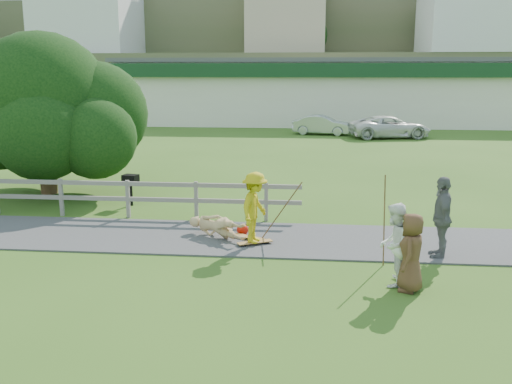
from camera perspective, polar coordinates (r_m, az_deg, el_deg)
ground at (r=13.35m, az=-8.84°, el=-6.31°), size 260.00×260.00×0.00m
path at (r=14.73m, az=-7.38°, el=-4.42°), size 34.00×3.00×0.04m
fence at (r=17.78m, az=-20.74°, el=0.07°), size 15.05×0.10×1.10m
strip_mall at (r=47.21m, az=6.79°, el=10.03°), size 32.50×10.75×5.10m
hillside at (r=104.11m, az=4.19°, el=17.66°), size 220.00×67.00×47.50m
skater_rider at (r=13.67m, az=-0.12°, el=-1.97°), size 0.91×1.24×1.72m
skater_fallen at (r=14.44m, az=-3.90°, el=-3.48°), size 1.28×1.65×0.62m
spectator_a at (r=11.52m, az=13.67°, el=-5.15°), size 0.88×0.98×1.66m
spectator_b at (r=13.48m, az=18.07°, el=-2.43°), size 0.53×1.13×1.88m
spectator_c at (r=11.33m, az=15.26°, el=-5.86°), size 0.68×0.86×1.54m
car_silver at (r=38.28m, az=6.64°, el=6.67°), size 4.06×1.98×1.28m
car_white at (r=37.03m, az=13.22°, el=6.35°), size 5.41×3.32×1.40m
tree at (r=20.74m, az=-20.35°, el=5.60°), size 7.42×7.42×4.22m
bbq at (r=18.31m, az=-12.39°, el=0.18°), size 0.52×0.43×0.99m
longboard_rider at (r=13.89m, az=-0.11°, el=-5.22°), size 0.87×0.60×0.10m
longboard_fallen at (r=14.31m, az=-0.78°, el=-4.70°), size 0.86×0.61×0.10m
helmet at (r=14.73m, az=-1.36°, el=-3.79°), size 0.30×0.30×0.30m
pole_rider at (r=13.99m, az=2.50°, el=-1.39°), size 0.03×0.03×1.84m
pole_spec_left at (r=12.57m, az=12.70°, el=-2.83°), size 0.03×0.03×2.01m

